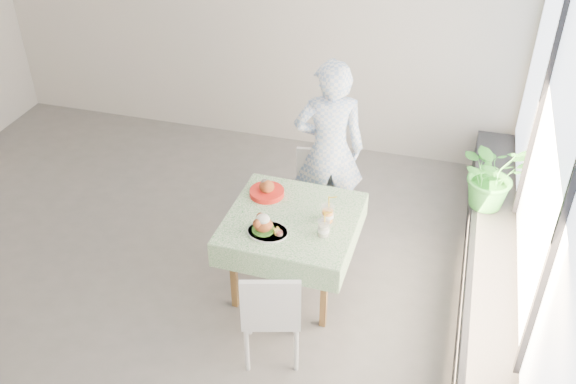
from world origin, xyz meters
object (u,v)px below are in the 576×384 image
(diner, at_px, (329,151))
(juice_cup_orange, at_px, (328,214))
(main_dish, at_px, (265,227))
(cafe_table, at_px, (292,244))
(chair_near, at_px, (272,327))
(potted_plant, at_px, (493,173))
(chair_far, at_px, (314,207))

(diner, height_order, juice_cup_orange, diner)
(main_dish, height_order, juice_cup_orange, juice_cup_orange)
(cafe_table, height_order, diner, diner)
(cafe_table, xyz_separation_m, chair_near, (0.06, -0.78, -0.18))
(main_dish, height_order, potted_plant, potted_plant)
(chair_near, distance_m, potted_plant, 2.36)
(potted_plant, bearing_deg, chair_near, -130.25)
(chair_far, xyz_separation_m, potted_plant, (1.55, 0.14, 0.58))
(main_dish, bearing_deg, cafe_table, 59.94)
(chair_far, xyz_separation_m, main_dish, (-0.13, -1.09, 0.55))
(chair_far, height_order, diner, diner)
(chair_far, distance_m, main_dish, 1.23)
(juice_cup_orange, height_order, potted_plant, potted_plant)
(diner, relative_size, potted_plant, 2.68)
(chair_far, xyz_separation_m, juice_cup_orange, (0.30, -0.81, 0.56))
(juice_cup_orange, bearing_deg, potted_plant, 37.10)
(cafe_table, relative_size, chair_near, 1.18)
(chair_far, height_order, main_dish, main_dish)
(chair_far, distance_m, chair_near, 1.62)
(cafe_table, height_order, potted_plant, potted_plant)
(chair_near, distance_m, juice_cup_orange, 0.99)
(juice_cup_orange, relative_size, potted_plant, 0.45)
(juice_cup_orange, bearing_deg, chair_far, 110.24)
(cafe_table, height_order, chair_far, chair_far)
(chair_near, relative_size, potted_plant, 1.37)
(main_dish, relative_size, juice_cup_orange, 1.11)
(cafe_table, distance_m, potted_plant, 1.86)
(chair_near, height_order, juice_cup_orange, juice_cup_orange)
(chair_near, height_order, potted_plant, potted_plant)
(potted_plant, bearing_deg, cafe_table, -147.74)
(cafe_table, xyz_separation_m, chair_far, (-0.01, 0.84, -0.21))
(cafe_table, relative_size, juice_cup_orange, 3.63)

